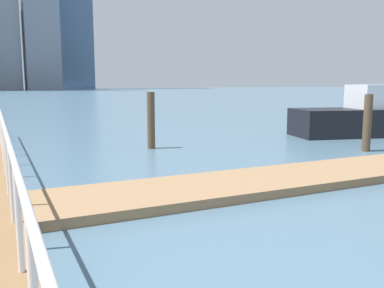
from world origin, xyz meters
TOP-DOWN VIEW (x-y plane):
  - ground_plane at (0.00, 20.00)m, footprint 300.00×300.00m
  - floating_dock at (1.72, 8.84)m, footprint 10.44×2.00m
  - boardwalk_railing at (-3.15, 7.28)m, footprint 0.06×25.43m
  - dock_piling_0 at (7.53, 11.19)m, footprint 0.26×0.26m
  - dock_piling_3 at (1.44, 14.70)m, footprint 0.26×0.26m
  - moored_boat_1 at (11.00, 14.11)m, footprint 6.59×3.52m
  - skyline_tower_3 at (-0.20, 138.41)m, footprint 10.55×10.25m
  - skyline_tower_4 at (10.94, 136.51)m, footprint 10.05×9.24m

SIDE VIEW (x-z plane):
  - ground_plane at x=0.00m, z-range 0.00..0.00m
  - floating_dock at x=1.72m, z-range 0.00..0.18m
  - moored_boat_1 at x=11.00m, z-range -0.25..1.87m
  - dock_piling_0 at x=7.53m, z-range 0.00..1.84m
  - dock_piling_3 at x=1.44m, z-range 0.00..1.90m
  - boardwalk_railing at x=-3.15m, z-range 0.69..1.77m
  - skyline_tower_3 at x=-0.20m, z-range 0.00..25.95m
  - skyline_tower_4 at x=10.94m, z-range 0.00..30.42m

